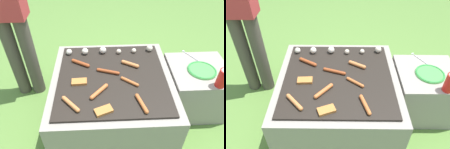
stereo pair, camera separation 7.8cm
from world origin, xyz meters
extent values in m
plane|color=#567F38|center=(0.00, 0.00, 0.00)|extent=(14.00, 14.00, 0.00)
cube|color=gray|center=(0.00, 0.00, 0.20)|extent=(0.95, 0.95, 0.41)
cube|color=black|center=(0.00, 0.00, 0.41)|extent=(0.84, 0.84, 0.02)
cube|color=gray|center=(0.73, 0.06, 0.21)|extent=(0.48, 0.48, 0.42)
cylinder|color=#4C473D|center=(-0.85, 0.32, 0.39)|extent=(0.11, 0.11, 0.78)
cylinder|color=#4C473D|center=(-0.71, 0.32, 0.39)|extent=(0.11, 0.11, 0.78)
cylinder|color=#B7602D|center=(-0.10, -0.18, 0.44)|extent=(0.13, 0.14, 0.03)
sphere|color=#B7602D|center=(-0.05, -0.12, 0.44)|extent=(0.03, 0.03, 0.03)
sphere|color=#B7602D|center=(-0.15, -0.23, 0.44)|extent=(0.03, 0.03, 0.03)
cylinder|color=#C6753D|center=(0.16, 0.13, 0.44)|extent=(0.13, 0.09, 0.03)
sphere|color=#C6753D|center=(0.10, 0.17, 0.44)|extent=(0.03, 0.03, 0.03)
sphere|color=#C6753D|center=(0.21, 0.10, 0.44)|extent=(0.03, 0.03, 0.03)
cylinder|color=#B7602D|center=(0.19, -0.30, 0.44)|extent=(0.07, 0.16, 0.03)
sphere|color=#B7602D|center=(0.21, -0.38, 0.44)|extent=(0.03, 0.03, 0.03)
sphere|color=#B7602D|center=(0.16, -0.23, 0.44)|extent=(0.03, 0.03, 0.03)
cylinder|color=#B7602D|center=(0.13, -0.08, 0.44)|extent=(0.12, 0.10, 0.02)
sphere|color=#B7602D|center=(0.08, -0.04, 0.44)|extent=(0.02, 0.02, 0.02)
sphere|color=#B7602D|center=(0.18, -0.12, 0.44)|extent=(0.02, 0.02, 0.02)
cylinder|color=#93421E|center=(-0.03, 0.05, 0.44)|extent=(0.17, 0.08, 0.03)
sphere|color=#93421E|center=(-0.11, 0.07, 0.44)|extent=(0.03, 0.03, 0.03)
sphere|color=#93421E|center=(0.05, 0.02, 0.44)|extent=(0.03, 0.03, 0.03)
cylinder|color=#93421E|center=(-0.25, 0.17, 0.44)|extent=(0.14, 0.10, 0.03)
sphere|color=#93421E|center=(-0.32, 0.20, 0.44)|extent=(0.03, 0.03, 0.03)
sphere|color=#93421E|center=(-0.19, 0.13, 0.44)|extent=(0.03, 0.03, 0.03)
cylinder|color=#C6753D|center=(-0.29, -0.28, 0.44)|extent=(0.13, 0.14, 0.03)
sphere|color=#C6753D|center=(-0.24, -0.34, 0.44)|extent=(0.03, 0.03, 0.03)
sphere|color=#C6753D|center=(-0.35, -0.23, 0.44)|extent=(0.03, 0.03, 0.03)
cube|color=#B27033|center=(-0.07, -0.35, 0.43)|extent=(0.13, 0.10, 0.02)
cube|color=#B27033|center=(-0.25, -0.06, 0.43)|extent=(0.12, 0.07, 0.02)
sphere|color=silver|center=(-0.36, 0.32, 0.45)|extent=(0.05, 0.05, 0.05)
sphere|color=silver|center=(-0.22, 0.32, 0.45)|extent=(0.06, 0.06, 0.06)
sphere|color=silver|center=(-0.06, 0.32, 0.45)|extent=(0.06, 0.06, 0.06)
sphere|color=beige|center=(0.08, 0.31, 0.44)|extent=(0.04, 0.04, 0.04)
sphere|color=beige|center=(0.21, 0.32, 0.44)|extent=(0.04, 0.04, 0.04)
sphere|color=beige|center=(0.35, 0.34, 0.45)|extent=(0.06, 0.06, 0.06)
cylinder|color=#4CB24C|center=(0.73, 0.03, 0.43)|extent=(0.23, 0.23, 0.01)
torus|color=#338C3F|center=(0.73, 0.03, 0.43)|extent=(0.22, 0.22, 0.01)
cylinder|color=red|center=(0.80, -0.14, 0.50)|extent=(0.07, 0.07, 0.15)
cylinder|color=silver|center=(0.71, 0.22, 0.43)|extent=(0.11, 0.18, 0.01)
cube|color=silver|center=(0.66, 0.31, 0.43)|extent=(0.02, 0.02, 0.01)
camera|label=1|loc=(-0.06, -1.28, 1.55)|focal=35.00mm
camera|label=2|loc=(0.02, -1.29, 1.55)|focal=35.00mm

